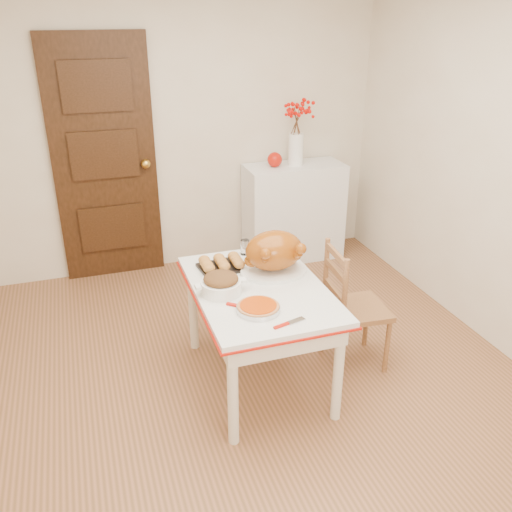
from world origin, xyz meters
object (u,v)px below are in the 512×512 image
object	(u,v)px
chair_oak	(357,306)
pumpkin_pie	(258,307)
turkey_platter	(274,253)
sideboard	(293,212)
kitchen_table	(259,334)

from	to	relation	value
chair_oak	pumpkin_pie	bearing A→B (deg)	113.41
chair_oak	turkey_platter	bearing A→B (deg)	77.04
turkey_platter	pumpkin_pie	distance (m)	0.51
sideboard	turkey_platter	size ratio (longest dim) A/B	2.11
pumpkin_pie	kitchen_table	bearing A→B (deg)	70.84
chair_oak	turkey_platter	xyz separation A→B (m)	(-0.52, 0.17, 0.39)
sideboard	chair_oak	world-z (taller)	sideboard
turkey_platter	chair_oak	bearing A→B (deg)	-7.61
sideboard	pumpkin_pie	world-z (taller)	sideboard
turkey_platter	pumpkin_pie	size ratio (longest dim) A/B	1.76
sideboard	turkey_platter	world-z (taller)	turkey_platter
kitchen_table	turkey_platter	bearing A→B (deg)	44.70
kitchen_table	chair_oak	xyz separation A→B (m)	(0.68, -0.02, 0.09)
kitchen_table	pumpkin_pie	size ratio (longest dim) A/B	4.70
kitchen_table	turkey_platter	world-z (taller)	turkey_platter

